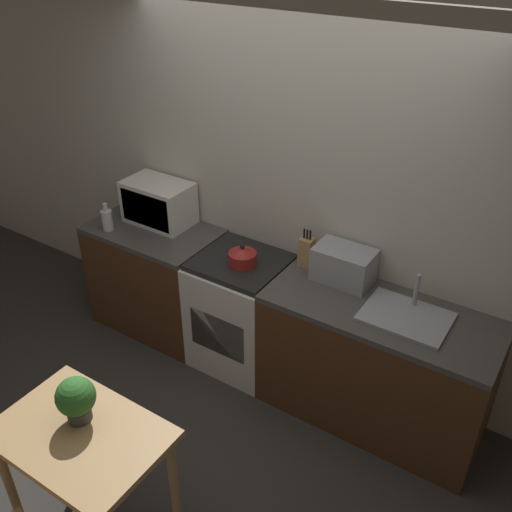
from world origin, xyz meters
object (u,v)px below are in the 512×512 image
Objects in this scene: kettle at (242,256)px; toaster_oven at (343,265)px; stove_range at (241,311)px; dining_table at (83,449)px; bottle at (107,220)px; microwave at (159,203)px.

toaster_oven reaches higher than kettle.
dining_table is at bearing -85.59° from stove_range.
bottle reaches higher than kettle.
kettle is 0.70m from toaster_oven.
microwave reaches higher than bottle.
kettle is at bearing -10.15° from microwave.
kettle is 0.50× the size of toaster_oven.
dining_table is at bearing -108.06° from toaster_oven.
kettle is (0.04, -0.03, 0.52)m from stove_range.
microwave is at bearing 169.85° from kettle.
bottle is at bearing -172.27° from kettle.
microwave is (-0.89, 0.16, 0.10)m from kettle.
stove_range is 4.06× the size of bottle.
kettle is at bearing -163.35° from toaster_oven.
microwave is 1.35× the size of toaster_oven.
bottle reaches higher than dining_table.
kettle is 0.37× the size of microwave.
kettle is 1.15m from bottle.
toaster_oven is (1.81, 0.35, 0.03)m from bottle.
stove_range is 0.92m from toaster_oven.
toaster_oven is at bearing 13.14° from stove_range.
toaster_oven is 1.91m from dining_table.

